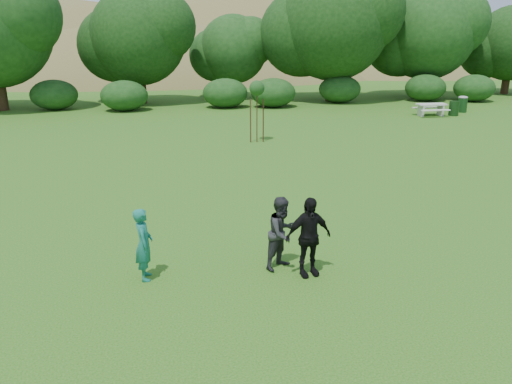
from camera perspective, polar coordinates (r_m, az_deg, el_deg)
ground at (r=10.16m, az=2.90°, el=-11.03°), size 120.00×120.00×0.00m
player_teal at (r=10.50m, az=-12.70°, el=-5.84°), size 0.39×0.58×1.54m
player_grey at (r=10.73m, az=3.02°, el=-4.68°), size 0.99×0.96×1.61m
player_black at (r=10.42m, az=6.00°, el=-5.12°), size 1.06×0.59×1.72m
trash_can_near at (r=33.66m, az=21.68°, el=8.88°), size 0.60×0.60×0.90m
frisbee at (r=10.49m, az=6.20°, el=-3.93°), size 0.27×0.27×0.07m
sapling at (r=23.22m, az=0.11°, el=11.59°), size 0.70×0.70×2.85m
picnic_table at (r=33.00m, az=19.37°, el=9.09°), size 1.80×1.48×0.76m
trash_can_lidded at (r=35.34m, az=22.52°, el=9.29°), size 0.60×0.60×1.05m
hillside at (r=78.97m, az=-8.47°, el=5.15°), size 150.00×72.00×52.00m
tree_row at (r=37.74m, az=-1.83°, el=17.65°), size 53.92×10.38×9.62m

